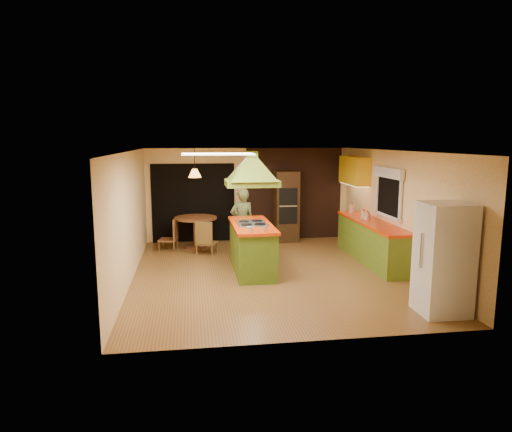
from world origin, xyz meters
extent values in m
plane|color=brown|center=(0.00, 0.00, 0.00)|extent=(6.50, 6.50, 0.00)
plane|color=#FFE9B6|center=(0.00, 3.25, 1.25)|extent=(5.50, 0.00, 5.50)
plane|color=#FFE9B6|center=(0.00, -3.25, 1.25)|extent=(5.50, 0.00, 5.50)
plane|color=#FFE9B6|center=(-2.75, 0.00, 1.25)|extent=(0.00, 6.50, 6.50)
plane|color=#FFE9B6|center=(2.75, 0.00, 1.25)|extent=(0.00, 6.50, 6.50)
plane|color=silver|center=(0.00, 0.00, 2.50)|extent=(6.50, 6.50, 0.00)
cube|color=#381E14|center=(1.25, 3.23, 1.25)|extent=(2.64, 0.03, 2.50)
cube|color=black|center=(-1.50, 3.23, 1.05)|extent=(2.20, 0.03, 2.10)
cube|color=olive|center=(2.45, 0.60, 0.43)|extent=(0.58, 3.00, 0.86)
cube|color=#E53807|center=(2.45, 0.60, 0.89)|extent=(0.62, 3.05, 0.06)
cube|color=yellow|center=(2.57, 2.20, 1.95)|extent=(0.34, 1.40, 0.70)
cube|color=black|center=(2.72, 0.40, 1.55)|extent=(0.03, 1.16, 0.96)
cube|color=white|center=(2.67, 0.40, 2.02)|extent=(0.10, 1.35, 0.22)
cube|color=white|center=(-1.10, -1.20, 2.48)|extent=(1.20, 0.60, 0.03)
cube|color=#51741D|center=(-0.33, 0.23, 0.47)|extent=(0.76, 1.94, 0.95)
cube|color=red|center=(-0.33, 0.23, 0.98)|extent=(0.82, 2.03, 0.06)
cube|color=silver|center=(-0.33, 0.23, 1.01)|extent=(0.59, 0.85, 0.02)
cube|color=#5F751D|center=(-0.33, 0.23, 1.85)|extent=(1.07, 0.77, 0.13)
pyramid|color=#5F751D|center=(-0.33, 0.23, 2.36)|extent=(1.07, 0.77, 0.45)
cube|color=#5F751D|center=(-0.33, 0.23, 2.43)|extent=(0.22, 0.22, 0.14)
imported|color=#4F592F|center=(-0.38, 1.59, 0.80)|extent=(0.64, 0.47, 1.59)
cube|color=white|center=(2.33, -2.54, 0.89)|extent=(0.74, 0.71, 1.77)
cube|color=#3F2814|center=(0.97, 2.95, 0.95)|extent=(0.64, 0.59, 1.89)
cube|color=black|center=(0.97, 2.65, 1.25)|extent=(0.49, 0.03, 0.45)
cube|color=black|center=(0.97, 2.65, 0.75)|extent=(0.49, 0.03, 0.45)
cylinder|color=brown|center=(-1.45, 2.49, 0.77)|extent=(1.06, 1.06, 0.05)
cylinder|color=brown|center=(-1.45, 2.49, 0.40)|extent=(0.14, 0.14, 0.74)
cylinder|color=brown|center=(-1.45, 2.49, 0.03)|extent=(0.60, 0.60, 0.05)
cone|color=#FF9E3F|center=(-1.45, 2.49, 1.90)|extent=(0.38, 0.38, 0.21)
cylinder|color=beige|center=(2.40, 1.80, 1.02)|extent=(0.18, 0.18, 0.20)
cylinder|color=beige|center=(2.40, 1.02, 1.01)|extent=(0.13, 0.13, 0.17)
cylinder|color=beige|center=(2.40, 0.81, 1.01)|extent=(0.14, 0.14, 0.17)
camera|label=1|loc=(-1.57, -8.96, 2.73)|focal=32.00mm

